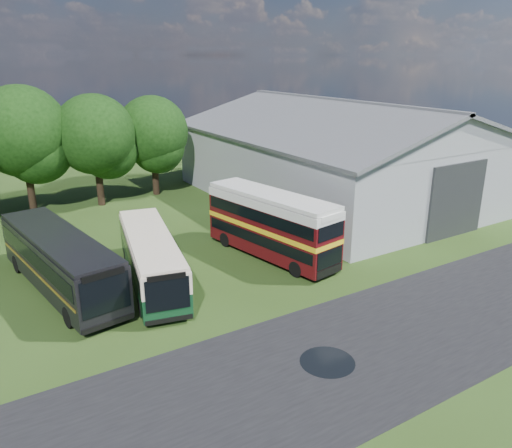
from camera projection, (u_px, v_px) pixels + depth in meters
ground at (311, 320)px, 22.93m from camera, size 120.00×120.00×0.00m
asphalt_road at (407, 331)px, 22.01m from camera, size 60.00×8.00×0.02m
puddle at (327, 362)px, 19.76m from camera, size 2.20×2.20×0.01m
storage_shed at (337, 148)px, 41.94m from camera, size 18.80×24.80×8.15m
tree_mid at (22, 132)px, 36.91m from camera, size 6.80×6.80×9.60m
tree_right_a at (95, 135)px, 38.76m from camera, size 6.26×6.26×8.83m
tree_right_b at (152, 132)px, 41.98m from camera, size 5.98×5.98×8.45m
shrub_front at (323, 254)px, 30.55m from camera, size 1.70×1.70×1.70m
shrub_mid at (304, 244)px, 32.16m from camera, size 1.60×1.60×1.60m
shrub_back at (286, 235)px, 33.77m from camera, size 1.80×1.80×1.80m
bus_green_single at (151, 258)px, 26.18m from camera, size 4.29×10.11×2.72m
bus_maroon_double at (271, 225)px, 29.61m from camera, size 3.90×9.42×3.93m
bus_dark_single at (60, 261)px, 25.33m from camera, size 4.12×11.29×3.04m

